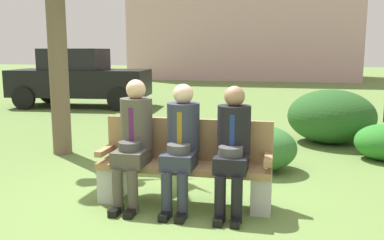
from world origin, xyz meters
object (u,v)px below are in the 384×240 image
Objects in this scene: seated_man_middle at (181,140)px; shrub_near_bench at (384,142)px; shrub_mid_lawn at (331,116)px; park_bench at (185,165)px; shrub_far_lawn at (260,148)px; seated_man_left at (134,136)px; parked_car_near at (79,78)px; seated_man_right at (233,143)px.

shrub_near_bench is (2.52, 2.51, -0.45)m from seated_man_middle.
shrub_mid_lawn is at bearing 121.88° from shrub_near_bench.
park_bench reaches higher than shrub_far_lawn.
seated_man_left is 0.33× the size of parked_car_near.
shrub_mid_lawn reaches higher than shrub_far_lawn.
seated_man_right is (1.05, -0.00, -0.02)m from seated_man_left.
shrub_near_bench is at bearing 27.81° from shrub_far_lawn.
seated_man_right is at bearing -0.13° from seated_man_middle.
shrub_mid_lawn is (1.86, 3.57, -0.24)m from seated_man_middle.
shrub_near_bench is at bearing 39.60° from seated_man_left.
shrub_mid_lawn is (2.38, 3.57, -0.26)m from seated_man_left.
parked_car_near is at bearing 134.91° from shrub_far_lawn.
parked_car_near is (-6.65, 3.53, 0.36)m from shrub_mid_lawn.
seated_man_middle is at bearing -135.06° from shrub_near_bench.
seated_man_middle is 0.85× the size of shrub_mid_lawn.
seated_man_middle is at bearing -114.92° from shrub_far_lawn.
seated_man_middle is 1.30× the size of shrub_far_lawn.
seated_man_left is 1.04× the size of seated_man_right.
seated_man_right is at bearing -0.27° from seated_man_left.
shrub_near_bench is 2.02m from shrub_far_lawn.
park_bench is 1.43× the size of seated_man_right.
seated_man_right is at bearing -110.41° from shrub_mid_lawn.
shrub_near_bench is at bearing -32.13° from parked_car_near.
shrub_mid_lawn is at bearing 56.36° from seated_man_left.
seated_man_middle is at bearing 179.87° from seated_man_right.
shrub_far_lawn is (1.24, 1.57, -0.43)m from seated_man_left.
parked_car_near is at bearing 123.99° from seated_man_middle.
park_bench is 1.42× the size of seated_man_middle.
seated_man_left reaches higher than seated_man_middle.
parked_car_near reaches higher than park_bench.
seated_man_middle is (-0.01, -0.13, 0.30)m from park_bench.
shrub_mid_lawn is 1.53× the size of shrub_far_lawn.
shrub_near_bench is at bearing 43.51° from park_bench.
parked_car_near is (-7.31, 4.59, 0.57)m from shrub_near_bench.
shrub_mid_lawn is (-0.66, 1.06, 0.21)m from shrub_near_bench.
seated_man_right reaches higher than shrub_far_lawn.
shrub_far_lawn is 0.25× the size of parked_car_near.
seated_man_left reaches higher than park_bench.
seated_man_left reaches higher than shrub_near_bench.
shrub_mid_lawn is at bearing 61.74° from park_bench.
seated_man_left is 8.29m from parked_car_near.
seated_man_right is at bearing -53.18° from parked_car_near.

